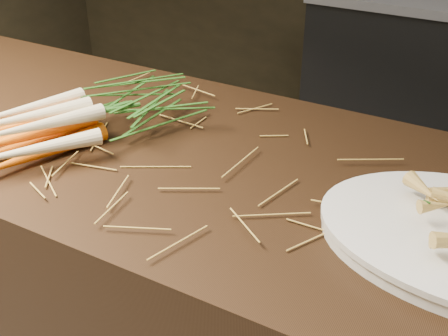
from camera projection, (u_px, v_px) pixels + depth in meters
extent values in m
cone|color=#EC5E00|center=(16.00, 136.00, 1.16)|extent=(0.15, 0.31, 0.04)
cone|color=#EC5E00|center=(24.00, 145.00, 1.12)|extent=(0.17, 0.30, 0.04)
cone|color=#EC5E00|center=(33.00, 156.00, 1.09)|extent=(0.14, 0.31, 0.04)
cone|color=#EC5E00|center=(11.00, 128.00, 1.12)|extent=(0.18, 0.30, 0.04)
cone|color=#EC5E00|center=(19.00, 137.00, 1.08)|extent=(0.16, 0.31, 0.04)
cone|color=beige|center=(18.00, 112.00, 1.13)|extent=(0.12, 0.29, 0.05)
cone|color=beige|center=(19.00, 119.00, 1.09)|extent=(0.16, 0.28, 0.05)
cone|color=beige|center=(32.00, 127.00, 1.07)|extent=(0.15, 0.28, 0.05)
cone|color=beige|center=(23.00, 152.00, 1.04)|extent=(0.20, 0.26, 0.03)
ellipsoid|color=#30661E|center=(141.00, 97.00, 1.24)|extent=(0.29, 0.32, 0.10)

